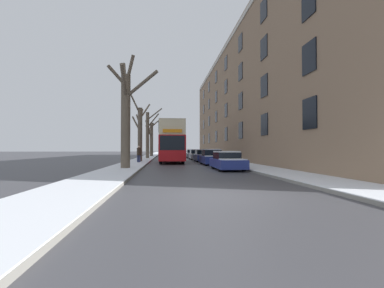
{
  "coord_description": "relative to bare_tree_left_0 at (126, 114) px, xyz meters",
  "views": [
    {
      "loc": [
        -1.92,
        -8.2,
        1.48
      ],
      "look_at": [
        0.62,
        15.85,
        1.97
      ],
      "focal_mm": 24.0,
      "sensor_mm": 36.0,
      "label": 1
    }
  ],
  "objects": [
    {
      "name": "ground_plane",
      "position": [
        4.67,
        -10.38,
        -3.97
      ],
      "size": [
        320.0,
        320.0,
        0.0
      ],
      "primitive_type": "plane",
      "color": "#424247"
    },
    {
      "name": "sidewalk_left",
      "position": [
        -0.27,
        42.62,
        -3.89
      ],
      "size": [
        2.7,
        130.0,
        0.16
      ],
      "color": "gray",
      "rests_on": "ground"
    },
    {
      "name": "sidewalk_right",
      "position": [
        9.62,
        42.62,
        -3.89
      ],
      "size": [
        2.7,
        130.0,
        0.16
      ],
      "color": "gray",
      "rests_on": "ground"
    },
    {
      "name": "terrace_facade_right",
      "position": [
        15.47,
        15.21,
        4.04
      ],
      "size": [
        9.1,
        53.14,
        16.02
      ],
      "color": "#8C7056",
      "rests_on": "ground"
    },
    {
      "name": "bare_tree_left_0",
      "position": [
        0.0,
        0.0,
        0.0
      ],
      "size": [
        3.59,
        3.69,
        8.08
      ],
      "color": "brown",
      "rests_on": "ground"
    },
    {
      "name": "bare_tree_left_1",
      "position": [
        -0.07,
        10.74,
        -0.37
      ],
      "size": [
        2.46,
        3.36,
        8.32
      ],
      "color": "brown",
      "rests_on": "ground"
    },
    {
      "name": "bare_tree_left_2",
      "position": [
        0.25,
        20.46,
        -0.14
      ],
      "size": [
        2.46,
        2.35,
        7.77
      ],
      "color": "brown",
      "rests_on": "ground"
    },
    {
      "name": "bare_tree_left_3",
      "position": [
        0.08,
        32.04,
        -0.37
      ],
      "size": [
        1.86,
        2.64,
        7.25
      ],
      "color": "brown",
      "rests_on": "ground"
    },
    {
      "name": "double_decker_bus",
      "position": [
        3.45,
        10.5,
        -1.48
      ],
      "size": [
        2.62,
        10.09,
        4.41
      ],
      "color": "red",
      "rests_on": "ground"
    },
    {
      "name": "parked_car_0",
      "position": [
        7.2,
        -0.53,
        -3.34
      ],
      "size": [
        1.84,
        4.32,
        1.35
      ],
      "color": "navy",
      "rests_on": "ground"
    },
    {
      "name": "parked_car_1",
      "position": [
        7.2,
        5.65,
        -3.28
      ],
      "size": [
        1.85,
        4.13,
        1.51
      ],
      "color": "navy",
      "rests_on": "ground"
    },
    {
      "name": "parked_car_2",
      "position": [
        7.2,
        11.65,
        -3.3
      ],
      "size": [
        1.74,
        4.23,
        1.44
      ],
      "color": "navy",
      "rests_on": "ground"
    },
    {
      "name": "parked_car_3",
      "position": [
        7.2,
        17.97,
        -3.3
      ],
      "size": [
        1.83,
        4.08,
        1.47
      ],
      "color": "#9EA3AD",
      "rests_on": "ground"
    },
    {
      "name": "parked_car_4",
      "position": [
        7.2,
        24.06,
        -3.3
      ],
      "size": [
        1.78,
        4.06,
        1.45
      ],
      "color": "#474C56",
      "rests_on": "ground"
    },
    {
      "name": "oncoming_van",
      "position": [
        2.54,
        31.64,
        -2.68
      ],
      "size": [
        2.03,
        4.82,
        2.38
      ],
      "color": "#333842",
      "rests_on": "ground"
    },
    {
      "name": "pedestrian_left_sidewalk",
      "position": [
        0.09,
        8.12,
        -2.95
      ],
      "size": [
        0.4,
        0.4,
        1.85
      ],
      "rotation": [
        0.0,
        0.0,
        6.26
      ],
      "color": "navy",
      "rests_on": "ground"
    }
  ]
}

